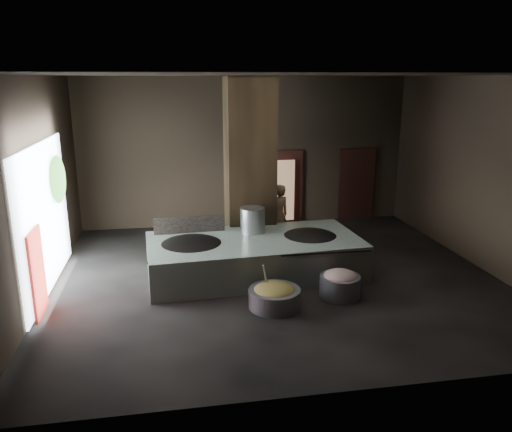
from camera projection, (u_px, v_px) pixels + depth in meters
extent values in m
cube|color=black|center=(276.00, 278.00, 11.58)|extent=(10.00, 9.00, 0.10)
cube|color=black|center=(278.00, 72.00, 10.35)|extent=(10.00, 9.00, 0.10)
cube|color=black|center=(246.00, 152.00, 15.29)|extent=(10.00, 0.10, 4.50)
cube|color=black|center=(348.00, 248.00, 6.64)|extent=(10.00, 0.10, 4.50)
cube|color=black|center=(34.00, 189.00, 10.14)|extent=(0.10, 9.00, 4.50)
cube|color=black|center=(485.00, 174.00, 11.79)|extent=(0.10, 9.00, 4.50)
cube|color=black|center=(250.00, 167.00, 12.72)|extent=(1.20, 1.20, 4.50)
cube|color=#AFC3B0|center=(254.00, 256.00, 11.64)|extent=(5.01, 2.63, 0.85)
cube|color=black|center=(254.00, 240.00, 11.54)|extent=(4.77, 2.29, 0.03)
ellipsoid|color=black|center=(192.00, 247.00, 11.27)|extent=(1.54, 1.54, 0.42)
cylinder|color=black|center=(191.00, 244.00, 11.25)|extent=(1.57, 1.57, 0.05)
ellipsoid|color=black|center=(310.00, 239.00, 11.82)|extent=(1.43, 1.43, 0.40)
cylinder|color=black|center=(310.00, 236.00, 11.80)|extent=(1.46, 1.46, 0.05)
cylinder|color=#B5B9BE|center=(253.00, 221.00, 11.98)|extent=(0.59, 0.59, 0.64)
cube|color=black|center=(190.00, 225.00, 11.95)|extent=(1.70, 0.17, 0.42)
imported|color=#96764C|center=(279.00, 216.00, 13.47)|extent=(0.73, 0.61, 1.71)
cylinder|color=gray|center=(274.00, 298.00, 9.96)|extent=(1.07, 1.07, 0.38)
ellipsoid|color=olive|center=(275.00, 291.00, 9.92)|extent=(0.85, 0.85, 0.26)
cylinder|color=#B5B9BE|center=(266.00, 279.00, 9.99)|extent=(0.21, 0.38, 0.74)
cylinder|color=gray|center=(340.00, 286.00, 10.43)|extent=(1.02, 1.02, 0.46)
ellipsoid|color=#B4736C|center=(340.00, 276.00, 10.37)|extent=(0.70, 0.70, 0.27)
cube|color=black|center=(284.00, 188.00, 15.69)|extent=(1.18, 0.08, 2.38)
cube|color=#8C6647|center=(282.00, 191.00, 15.56)|extent=(0.81, 0.04, 1.91)
cube|color=black|center=(356.00, 185.00, 16.09)|extent=(1.18, 0.08, 2.38)
cube|color=#8C6647|center=(348.00, 186.00, 16.29)|extent=(0.86, 0.04, 2.02)
cube|color=white|center=(45.00, 217.00, 10.51)|extent=(0.04, 4.20, 3.10)
cube|color=maroon|center=(37.00, 273.00, 9.49)|extent=(0.05, 0.90, 1.70)
ellipsoid|color=#194714|center=(58.00, 179.00, 11.42)|extent=(0.28, 1.10, 1.10)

